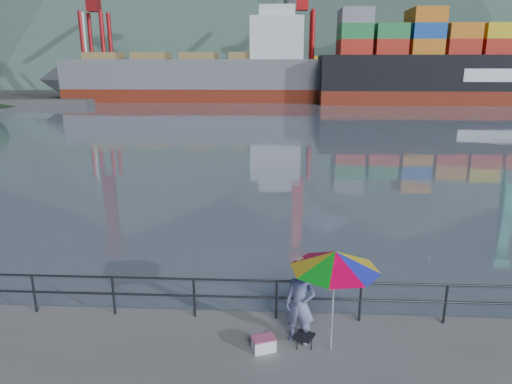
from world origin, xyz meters
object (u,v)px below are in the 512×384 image
Objects in this scene: fisherman at (300,304)px; container_ship at (495,66)px; bulk_carrier at (205,76)px; beach_umbrella at (335,260)px; cooler_bag at (264,345)px.

container_ship is at bearing 84.52° from fisherman.
fisherman is at bearing -79.41° from bulk_carrier.
container_ship is (34.17, 70.87, 3.78)m from beach_umbrella.
fisherman reaches higher than cooler_bag.
container_ship is at bearing -4.25° from bulk_carrier.
beach_umbrella is 0.05× the size of bulk_carrier.
bulk_carrier is (-14.54, 74.49, 2.12)m from beach_umbrella.
container_ship reaches higher than bulk_carrier.
cooler_bag is (-0.78, -0.39, -0.78)m from fisherman.
fisherman is 1.17m from cooler_bag.
fisherman is at bearing 6.09° from cooler_bag.
fisherman is 0.04× the size of bulk_carrier.
bulk_carrier reaches higher than fisherman.
container_ship is (35.63, 70.97, 5.75)m from cooler_bag.
container_ship reaches higher than beach_umbrella.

